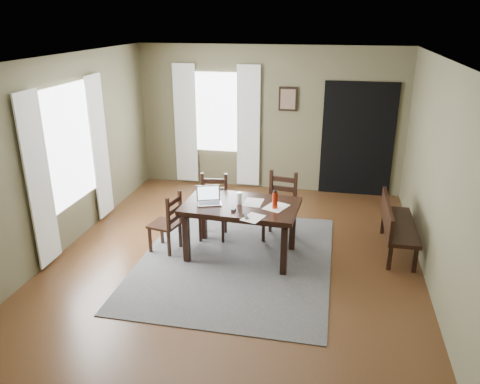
% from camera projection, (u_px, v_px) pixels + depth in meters
% --- Properties ---
extents(ground, '(5.00, 6.00, 0.01)m').
position_uv_depth(ground, '(236.00, 260.00, 6.51)').
color(ground, '#492C16').
extents(room_shell, '(5.02, 6.02, 2.71)m').
position_uv_depth(room_shell, '(235.00, 133.00, 5.87)').
color(room_shell, brown).
rests_on(room_shell, ground).
extents(rug, '(2.60, 3.20, 0.01)m').
position_uv_depth(rug, '(236.00, 259.00, 6.51)').
color(rug, '#454545').
rests_on(rug, ground).
extents(dining_table, '(1.60, 1.02, 0.77)m').
position_uv_depth(dining_table, '(241.00, 210.00, 6.39)').
color(dining_table, black).
rests_on(dining_table, rug).
extents(chair_end, '(0.46, 0.45, 0.88)m').
position_uv_depth(chair_end, '(167.00, 223.00, 6.61)').
color(chair_end, black).
rests_on(chair_end, rug).
extents(chair_back_left, '(0.46, 0.47, 0.96)m').
position_uv_depth(chair_back_left, '(213.00, 208.00, 7.05)').
color(chair_back_left, black).
rests_on(chair_back_left, rug).
extents(chair_back_right, '(0.50, 0.51, 1.01)m').
position_uv_depth(chair_back_right, '(280.00, 207.00, 6.99)').
color(chair_back_right, black).
rests_on(chair_back_right, rug).
extents(bench, '(0.42, 1.32, 0.74)m').
position_uv_depth(bench, '(395.00, 222.00, 6.61)').
color(bench, black).
rests_on(bench, ground).
extents(laptop, '(0.39, 0.35, 0.22)m').
position_uv_depth(laptop, '(209.00, 199.00, 6.38)').
color(laptop, '#B7B7BC').
rests_on(laptop, dining_table).
extents(computer_mouse, '(0.05, 0.09, 0.03)m').
position_uv_depth(computer_mouse, '(233.00, 210.00, 6.14)').
color(computer_mouse, '#3F3F42').
rests_on(computer_mouse, dining_table).
extents(tv_remote, '(0.11, 0.16, 0.02)m').
position_uv_depth(tv_remote, '(246.00, 217.00, 5.94)').
color(tv_remote, black).
rests_on(tv_remote, dining_table).
extents(drinking_glass, '(0.10, 0.10, 0.17)m').
position_uv_depth(drinking_glass, '(239.00, 198.00, 6.33)').
color(drinking_glass, silver).
rests_on(drinking_glass, dining_table).
extents(water_bottle, '(0.09, 0.09, 0.25)m').
position_uv_depth(water_bottle, '(275.00, 200.00, 6.17)').
color(water_bottle, '#B4250D').
rests_on(water_bottle, dining_table).
extents(paper_b, '(0.31, 0.35, 0.00)m').
position_uv_depth(paper_b, '(253.00, 218.00, 5.92)').
color(paper_b, white).
rests_on(paper_b, dining_table).
extents(paper_c, '(0.26, 0.33, 0.00)m').
position_uv_depth(paper_c, '(253.00, 202.00, 6.40)').
color(paper_c, white).
rests_on(paper_c, dining_table).
extents(paper_d, '(0.37, 0.41, 0.00)m').
position_uv_depth(paper_d, '(276.00, 207.00, 6.26)').
color(paper_d, white).
rests_on(paper_d, dining_table).
extents(window_left, '(0.01, 1.30, 1.70)m').
position_uv_depth(window_left, '(68.00, 146.00, 6.64)').
color(window_left, white).
rests_on(window_left, ground).
extents(window_back, '(1.00, 0.01, 1.50)m').
position_uv_depth(window_back, '(217.00, 112.00, 8.90)').
color(window_back, white).
rests_on(window_back, ground).
extents(curtain_left_near, '(0.03, 0.48, 2.30)m').
position_uv_depth(curtain_left_near, '(39.00, 182.00, 5.97)').
color(curtain_left_near, silver).
rests_on(curtain_left_near, ground).
extents(curtain_left_far, '(0.03, 0.48, 2.30)m').
position_uv_depth(curtain_left_far, '(100.00, 148.00, 7.47)').
color(curtain_left_far, silver).
rests_on(curtain_left_far, ground).
extents(curtain_back_left, '(0.44, 0.03, 2.30)m').
position_uv_depth(curtain_back_left, '(186.00, 124.00, 9.08)').
color(curtain_back_left, silver).
rests_on(curtain_back_left, ground).
extents(curtain_back_right, '(0.44, 0.03, 2.30)m').
position_uv_depth(curtain_back_right, '(248.00, 127.00, 8.84)').
color(curtain_back_right, silver).
rests_on(curtain_back_right, ground).
extents(framed_picture, '(0.34, 0.03, 0.44)m').
position_uv_depth(framed_picture, '(288.00, 99.00, 8.54)').
color(framed_picture, black).
rests_on(framed_picture, ground).
extents(doorway_back, '(1.30, 0.03, 2.10)m').
position_uv_depth(doorway_back, '(358.00, 140.00, 8.54)').
color(doorway_back, black).
rests_on(doorway_back, ground).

